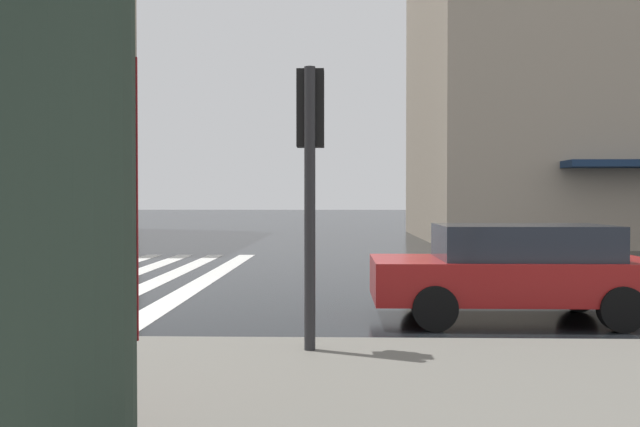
{
  "coord_description": "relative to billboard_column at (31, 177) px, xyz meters",
  "views": [
    {
      "loc": [
        -10.82,
        -5.04,
        1.77
      ],
      "look_at": [
        3.17,
        -4.65,
        1.49
      ],
      "focal_mm": 37.32,
      "sensor_mm": 36.0,
      "label": 1
    }
  ],
  "objects": [
    {
      "name": "ground_plane",
      "position": [
        7.02,
        3.25,
        -1.91
      ],
      "size": [
        220.0,
        220.0,
        0.0
      ],
      "primitive_type": "plane",
      "color": "black"
    },
    {
      "name": "zebra_crossing",
      "position": [
        11.02,
        3.16,
        -1.9
      ],
      "size": [
        13.0,
        4.5,
        0.01
      ],
      "color": "silver",
      "rests_on": "ground_plane"
    },
    {
      "name": "traffic_signal_post",
      "position": [
        3.48,
        -1.48,
        0.45
      ],
      "size": [
        0.44,
        0.3,
        3.06
      ],
      "color": "#232326",
      "rests_on": "sidewalk_pavement"
    },
    {
      "name": "billboard_column",
      "position": [
        0.0,
        0.0,
        0.0
      ],
      "size": [
        1.25,
        1.25,
        3.43
      ],
      "color": "#28382D",
      "rests_on": "sidewalk_pavement"
    },
    {
      "name": "car_red",
      "position": [
        6.02,
        -4.38,
        -1.15
      ],
      "size": [
        1.85,
        4.1,
        1.41
      ],
      "color": "maroon",
      "rests_on": "ground_plane"
    }
  ]
}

